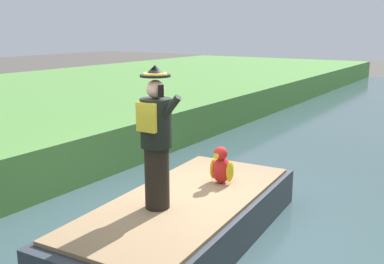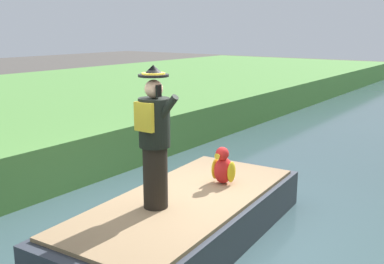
% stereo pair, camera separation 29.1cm
% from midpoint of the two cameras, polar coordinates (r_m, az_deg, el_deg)
% --- Properties ---
extents(ground_plane, '(80.00, 80.00, 0.00)m').
position_cam_midpoint_polar(ground_plane, '(6.62, -1.64, -13.86)').
color(ground_plane, '#4C4742').
extents(canal_water, '(5.59, 48.00, 0.10)m').
position_cam_midpoint_polar(canal_water, '(6.60, -1.64, -13.48)').
color(canal_water, '#3D565B').
rests_on(canal_water, ground).
extents(boat, '(2.11, 4.32, 0.61)m').
position_cam_midpoint_polar(boat, '(6.38, -2.15, -10.96)').
color(boat, '#333842').
rests_on(boat, canal_water).
extents(person_pirate, '(0.61, 0.42, 1.85)m').
position_cam_midpoint_polar(person_pirate, '(5.68, -6.02, -0.88)').
color(person_pirate, black).
rests_on(person_pirate, boat).
extents(parrot_plush, '(0.36, 0.35, 0.57)m').
position_cam_midpoint_polar(parrot_plush, '(6.78, 2.55, -4.49)').
color(parrot_plush, red).
rests_on(parrot_plush, boat).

